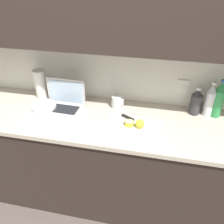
{
  "coord_description": "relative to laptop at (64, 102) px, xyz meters",
  "views": [
    {
      "loc": [
        0.45,
        -1.48,
        1.97
      ],
      "look_at": [
        0.14,
        -0.01,
        0.99
      ],
      "focal_mm": 38.0,
      "sensor_mm": 36.0,
      "label": 1
    }
  ],
  "objects": [
    {
      "name": "cutting_board",
      "position": [
        0.59,
        -0.12,
        -0.05
      ],
      "size": [
        0.4,
        0.22,
        0.01
      ],
      "primitive_type": "cube",
      "color": "silver",
      "rests_on": "counter_unit"
    },
    {
      "name": "bottle_water_clear",
      "position": [
        1.21,
        0.14,
        0.09
      ],
      "size": [
        0.08,
        0.08,
        0.31
      ],
      "color": "#2D934C",
      "rests_on": "counter_unit"
    },
    {
      "name": "lemon_half_cut",
      "position": [
        0.56,
        -0.14,
        -0.03
      ],
      "size": [
        0.07,
        0.07,
        0.04
      ],
      "color": "yellow",
      "rests_on": "cutting_board"
    },
    {
      "name": "measuring_cup",
      "position": [
        0.42,
        0.1,
        -0.01
      ],
      "size": [
        0.1,
        0.08,
        0.1
      ],
      "color": "silver",
      "rests_on": "counter_unit"
    },
    {
      "name": "counter_unit",
      "position": [
        0.27,
        -0.08,
        -0.5
      ],
      "size": [
        2.27,
        0.64,
        0.91
      ],
      "color": "#332823",
      "rests_on": "ground_plane"
    },
    {
      "name": "laptop",
      "position": [
        0.0,
        0.0,
        0.0
      ],
      "size": [
        0.33,
        0.23,
        0.24
      ],
      "rotation": [
        0.0,
        0.0,
        -0.03
      ],
      "color": "silver",
      "rests_on": "counter_unit"
    },
    {
      "name": "bottle_oil_tall",
      "position": [
        1.15,
        0.14,
        0.07
      ],
      "size": [
        0.07,
        0.07,
        0.29
      ],
      "color": "silver",
      "rests_on": "counter_unit"
    },
    {
      "name": "lemon_whole_beside",
      "position": [
        0.65,
        -0.15,
        -0.02
      ],
      "size": [
        0.07,
        0.07,
        0.07
      ],
      "color": "yellow",
      "rests_on": "cutting_board"
    },
    {
      "name": "ground_plane",
      "position": [
        0.29,
        -0.08,
        -0.97
      ],
      "size": [
        12.0,
        12.0,
        0.0
      ],
      "primitive_type": "plane",
      "color": "#564C47",
      "rests_on": "ground"
    },
    {
      "name": "wall_back",
      "position": [
        0.29,
        0.17,
        0.59
      ],
      "size": [
        5.2,
        0.38,
        2.6
      ],
      "color": "white",
      "rests_on": "ground_plane"
    },
    {
      "name": "knife",
      "position": [
        0.57,
        -0.07,
        -0.04
      ],
      "size": [
        0.25,
        0.15,
        0.02
      ],
      "rotation": [
        0.0,
        0.0,
        -0.49
      ],
      "color": "silver",
      "rests_on": "cutting_board"
    },
    {
      "name": "dish_towel",
      "position": [
        0.36,
        -0.26,
        -0.05
      ],
      "size": [
        0.23,
        0.17,
        0.02
      ],
      "primitive_type": "cube",
      "rotation": [
        0.0,
        0.0,
        -0.05
      ],
      "color": "silver",
      "rests_on": "counter_unit"
    },
    {
      "name": "bottle_green_soda",
      "position": [
        1.05,
        0.14,
        0.05
      ],
      "size": [
        0.08,
        0.08,
        0.23
      ],
      "color": "#333338",
      "rests_on": "counter_unit"
    },
    {
      "name": "bowl_white",
      "position": [
        -0.16,
        -0.05,
        -0.03
      ],
      "size": [
        0.2,
        0.2,
        0.05
      ],
      "color": "white",
      "rests_on": "counter_unit"
    },
    {
      "name": "paper_towel_roll",
      "position": [
        -0.26,
        0.14,
        0.07
      ],
      "size": [
        0.1,
        0.1,
        0.26
      ],
      "color": "white",
      "rests_on": "counter_unit"
    }
  ]
}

